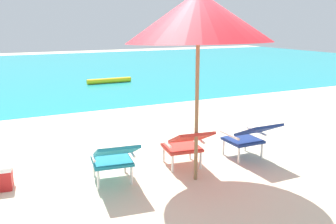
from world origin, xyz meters
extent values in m
plane|color=beige|center=(0.00, 4.00, 0.00)|extent=(40.00, 40.00, 0.00)
cube|color=teal|center=(0.00, 12.88, 0.00)|extent=(40.00, 18.00, 0.01)
cylinder|color=yellow|center=(1.39, 7.83, 0.10)|extent=(1.60, 0.18, 0.18)
cube|color=teal|center=(-1.07, -0.25, 0.28)|extent=(0.58, 0.57, 0.04)
cube|color=teal|center=(-1.12, -0.61, 0.55)|extent=(0.58, 0.58, 0.27)
cylinder|color=white|center=(-1.26, -0.01, 0.13)|extent=(0.04, 0.04, 0.26)
cylinder|color=white|center=(-0.83, -0.07, 0.13)|extent=(0.04, 0.04, 0.26)
cylinder|color=white|center=(-1.32, -0.43, 0.13)|extent=(0.04, 0.04, 0.26)
cylinder|color=white|center=(-0.88, -0.49, 0.13)|extent=(0.04, 0.04, 0.26)
cube|color=white|center=(-1.33, -0.21, 0.40)|extent=(0.10, 0.50, 0.03)
cube|color=white|center=(-0.81, -0.28, 0.40)|extent=(0.10, 0.50, 0.03)
cube|color=red|center=(0.04, -0.17, 0.28)|extent=(0.58, 0.57, 0.04)
cube|color=red|center=(-0.01, -0.54, 0.55)|extent=(0.58, 0.58, 0.27)
cylinder|color=white|center=(-0.15, 0.06, 0.13)|extent=(0.04, 0.04, 0.26)
cylinder|color=white|center=(0.29, 0.00, 0.13)|extent=(0.04, 0.04, 0.26)
cylinder|color=white|center=(-0.20, -0.35, 0.13)|extent=(0.04, 0.04, 0.26)
cylinder|color=white|center=(0.23, -0.41, 0.13)|extent=(0.04, 0.04, 0.26)
cube|color=white|center=(-0.22, -0.14, 0.40)|extent=(0.10, 0.50, 0.03)
cube|color=white|center=(0.30, -0.21, 0.40)|extent=(0.10, 0.50, 0.03)
cube|color=navy|center=(1.09, -0.29, 0.28)|extent=(0.53, 0.51, 0.04)
cube|color=navy|center=(1.08, -0.65, 0.55)|extent=(0.53, 0.52, 0.27)
cylinder|color=white|center=(0.87, -0.07, 0.13)|extent=(0.04, 0.04, 0.26)
cylinder|color=white|center=(1.31, -0.08, 0.13)|extent=(0.04, 0.04, 0.26)
cylinder|color=white|center=(0.86, -0.49, 0.13)|extent=(0.04, 0.04, 0.26)
cylinder|color=white|center=(1.30, -0.50, 0.13)|extent=(0.04, 0.04, 0.26)
cube|color=white|center=(0.83, -0.28, 0.40)|extent=(0.04, 0.50, 0.03)
cube|color=white|center=(1.35, -0.29, 0.40)|extent=(0.04, 0.50, 0.03)
cylinder|color=olive|center=(-0.03, -0.72, 0.95)|extent=(0.05, 0.05, 1.89)
cone|color=red|center=(-0.03, -0.72, 2.17)|extent=(2.03, 2.05, 0.69)
camera|label=1|loc=(-2.45, -4.80, 2.10)|focal=39.37mm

